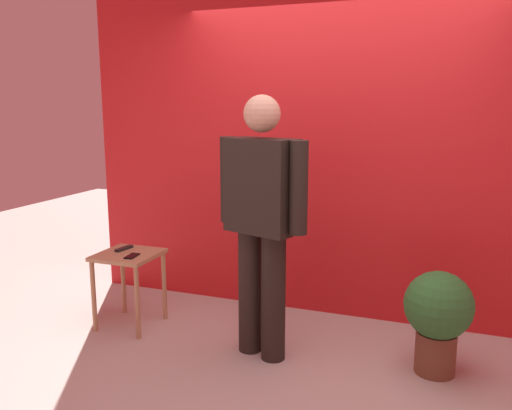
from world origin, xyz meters
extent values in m
plane|color=#B7B2A8|center=(0.00, 0.00, 0.00)|extent=(12.00, 12.00, 0.00)
cube|color=red|center=(0.00, 1.24, 1.65)|extent=(4.40, 0.12, 3.30)
cylinder|color=black|center=(-0.41, 0.33, 0.44)|extent=(0.21, 0.21, 0.89)
cylinder|color=black|center=(-0.22, 0.26, 0.44)|extent=(0.21, 0.21, 0.89)
cube|color=black|center=(-0.31, 0.30, 1.20)|extent=(0.53, 0.38, 0.63)
cube|color=red|center=(-0.27, 0.41, 1.23)|extent=(0.13, 0.05, 0.53)
cube|color=silver|center=(-0.27, 0.42, 1.21)|extent=(0.05, 0.02, 0.48)
cylinder|color=black|center=(-0.59, 0.39, 1.22)|extent=(0.15, 0.15, 0.60)
cylinder|color=black|center=(-0.03, 0.20, 1.22)|extent=(0.15, 0.15, 0.60)
sphere|color=tan|center=(-0.31, 0.30, 1.68)|extent=(0.24, 0.24, 0.24)
cube|color=tan|center=(-1.46, 0.40, 0.58)|extent=(0.45, 0.45, 0.03)
cylinder|color=tan|center=(-1.65, 0.20, 0.28)|extent=(0.04, 0.04, 0.57)
cylinder|color=tan|center=(-1.26, 0.20, 0.28)|extent=(0.04, 0.04, 0.57)
cylinder|color=tan|center=(-1.65, 0.59, 0.28)|extent=(0.04, 0.04, 0.57)
cylinder|color=tan|center=(-1.26, 0.59, 0.28)|extent=(0.04, 0.04, 0.57)
cube|color=black|center=(-1.37, 0.32, 0.60)|extent=(0.09, 0.15, 0.01)
cube|color=black|center=(-1.54, 0.47, 0.61)|extent=(0.07, 0.17, 0.02)
cylinder|color=brown|center=(0.84, 0.45, 0.14)|extent=(0.26, 0.26, 0.28)
sphere|color=#2D7233|center=(0.84, 0.45, 0.47)|extent=(0.44, 0.44, 0.44)
camera|label=1|loc=(0.83, -2.92, 1.73)|focal=36.48mm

